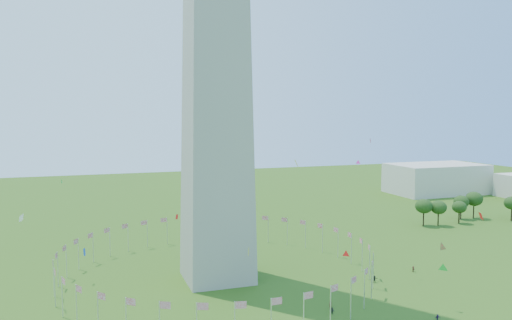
{
  "coord_description": "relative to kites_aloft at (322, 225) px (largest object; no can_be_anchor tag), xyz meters",
  "views": [
    {
      "loc": [
        -32.13,
        -74.43,
        43.27
      ],
      "look_at": [
        5.62,
        35.0,
        32.6
      ],
      "focal_mm": 35.0,
      "sensor_mm": 36.0,
      "label": 1
    }
  ],
  "objects": [
    {
      "name": "flag_ring",
      "position": [
        -16.58,
        27.75,
        -14.53
      ],
      "size": [
        80.24,
        80.24,
        9.0
      ],
      "color": "silver",
      "rests_on": "ground"
    },
    {
      "name": "gov_building_east_a",
      "position": [
        133.42,
        127.75,
        -11.03
      ],
      "size": [
        50.0,
        30.0,
        16.0
      ],
      "primitive_type": "cube",
      "color": "beige",
      "rests_on": "ground"
    },
    {
      "name": "kites_aloft",
      "position": [
        0.0,
        0.0,
        0.0
      ],
      "size": [
        99.3,
        73.01,
        41.69
      ],
      "color": "green",
      "rests_on": "ground"
    },
    {
      "name": "tree_line_east",
      "position": [
        96.79,
        63.16,
        -14.1
      ],
      "size": [
        53.21,
        15.7,
        10.96
      ],
      "color": "#294F1A",
      "rests_on": "ground"
    }
  ]
}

